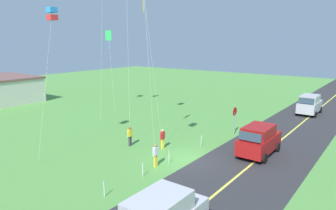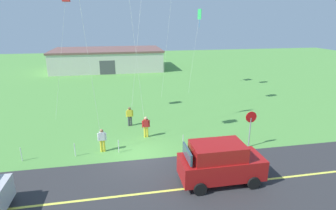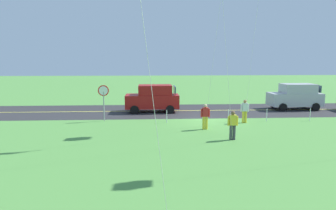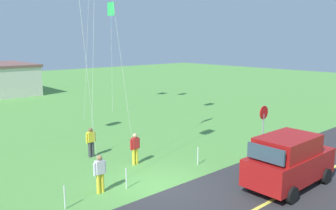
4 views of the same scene
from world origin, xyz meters
name	(u,v)px [view 4 (image 4 of 4)]	position (x,y,z in m)	size (l,w,h in m)	color
ground_plane	(161,186)	(0.00, 0.00, -0.05)	(120.00, 120.00, 0.10)	#549342
car_suv_foreground	(289,160)	(3.95, -3.67, 1.15)	(4.40, 2.12, 2.24)	maroon
stop_sign	(263,119)	(7.46, -0.10, 1.80)	(0.76, 0.08, 2.56)	gray
person_adult_near	(100,173)	(-2.33, 1.06, 0.86)	(0.58, 0.22, 1.60)	yellow
person_adult_companion	(135,148)	(0.74, 2.83, 0.86)	(0.58, 0.22, 1.60)	yellow
person_child_watcher	(91,141)	(-0.32, 5.32, 0.86)	(0.58, 0.22, 1.60)	#3F3F47
kite_pink_drift	(111,11)	(9.04, 17.54, 8.79)	(2.03, 3.22, 9.57)	silver
fence_post_1	(65,197)	(-4.04, 0.70, 0.45)	(0.05, 0.05, 0.90)	silver
fence_post_2	(126,178)	(-1.30, 0.70, 0.45)	(0.05, 0.05, 0.90)	silver
fence_post_3	(198,156)	(3.04, 0.70, 0.45)	(0.05, 0.05, 0.90)	silver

